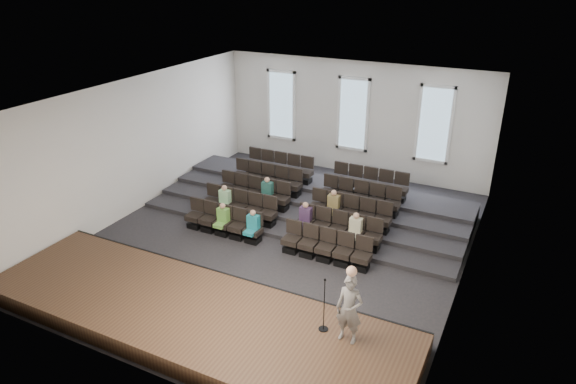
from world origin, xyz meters
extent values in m
plane|color=black|center=(0.00, 0.00, 0.00)|extent=(14.00, 14.00, 0.00)
cube|color=white|center=(0.00, 0.00, 5.01)|extent=(12.00, 14.00, 0.02)
cube|color=silver|center=(0.00, 7.02, 2.50)|extent=(12.00, 0.04, 5.00)
cube|color=silver|center=(0.00, -7.02, 2.50)|extent=(12.00, 0.04, 5.00)
cube|color=silver|center=(-6.02, 0.00, 2.50)|extent=(0.04, 14.00, 5.00)
cube|color=silver|center=(6.02, 0.00, 2.50)|extent=(0.04, 14.00, 5.00)
cube|color=#442F1D|center=(0.00, -5.10, 0.25)|extent=(11.80, 3.60, 0.50)
cube|color=black|center=(0.00, -3.33, 0.25)|extent=(11.80, 0.06, 0.52)
cube|color=black|center=(0.00, 2.33, 0.07)|extent=(11.80, 4.80, 0.15)
cube|color=black|center=(0.00, 2.85, 0.15)|extent=(11.80, 3.75, 0.30)
cube|color=black|center=(0.00, 3.38, 0.22)|extent=(11.80, 2.70, 0.45)
cube|color=black|center=(0.00, 3.90, 0.30)|extent=(11.80, 1.65, 0.60)
cube|color=black|center=(-3.13, -0.60, 0.10)|extent=(0.47, 0.43, 0.20)
cube|color=black|center=(-3.13, -0.60, 0.41)|extent=(0.55, 0.50, 0.19)
cube|color=black|center=(-3.13, -0.39, 0.82)|extent=(0.55, 0.08, 0.50)
cube|color=black|center=(-2.53, -0.60, 0.10)|extent=(0.47, 0.43, 0.20)
cube|color=black|center=(-2.53, -0.60, 0.41)|extent=(0.55, 0.50, 0.19)
cube|color=black|center=(-2.53, -0.39, 0.82)|extent=(0.55, 0.08, 0.50)
cube|color=black|center=(-1.93, -0.60, 0.10)|extent=(0.47, 0.43, 0.20)
cube|color=black|center=(-1.93, -0.60, 0.41)|extent=(0.55, 0.50, 0.19)
cube|color=black|center=(-1.93, -0.39, 0.82)|extent=(0.55, 0.08, 0.50)
cube|color=black|center=(-1.33, -0.60, 0.10)|extent=(0.47, 0.43, 0.20)
cube|color=black|center=(-1.33, -0.60, 0.41)|extent=(0.55, 0.50, 0.19)
cube|color=black|center=(-1.33, -0.39, 0.82)|extent=(0.55, 0.08, 0.50)
cube|color=black|center=(-0.73, -0.60, 0.10)|extent=(0.47, 0.43, 0.20)
cube|color=black|center=(-0.73, -0.60, 0.41)|extent=(0.55, 0.50, 0.19)
cube|color=black|center=(-0.73, -0.39, 0.82)|extent=(0.55, 0.08, 0.50)
cube|color=black|center=(0.73, -0.60, 0.10)|extent=(0.47, 0.43, 0.20)
cube|color=black|center=(0.73, -0.60, 0.41)|extent=(0.55, 0.50, 0.19)
cube|color=black|center=(0.73, -0.39, 0.82)|extent=(0.55, 0.08, 0.50)
cube|color=black|center=(1.33, -0.60, 0.10)|extent=(0.47, 0.43, 0.20)
cube|color=black|center=(1.33, -0.60, 0.41)|extent=(0.55, 0.50, 0.19)
cube|color=black|center=(1.33, -0.39, 0.82)|extent=(0.55, 0.08, 0.50)
cube|color=black|center=(1.93, -0.60, 0.10)|extent=(0.47, 0.43, 0.20)
cube|color=black|center=(1.93, -0.60, 0.41)|extent=(0.55, 0.50, 0.19)
cube|color=black|center=(1.93, -0.39, 0.82)|extent=(0.55, 0.08, 0.50)
cube|color=black|center=(2.53, -0.60, 0.10)|extent=(0.47, 0.43, 0.20)
cube|color=black|center=(2.53, -0.60, 0.41)|extent=(0.55, 0.50, 0.19)
cube|color=black|center=(2.53, -0.39, 0.82)|extent=(0.55, 0.08, 0.50)
cube|color=black|center=(3.13, -0.60, 0.10)|extent=(0.47, 0.43, 0.20)
cube|color=black|center=(3.13, -0.60, 0.41)|extent=(0.55, 0.50, 0.19)
cube|color=black|center=(3.13, -0.39, 0.82)|extent=(0.55, 0.08, 0.50)
cube|color=black|center=(-3.13, 0.45, 0.25)|extent=(0.47, 0.43, 0.20)
cube|color=black|center=(-3.13, 0.45, 0.56)|extent=(0.55, 0.50, 0.19)
cube|color=black|center=(-3.13, 0.66, 0.97)|extent=(0.55, 0.08, 0.50)
cube|color=black|center=(-2.53, 0.45, 0.25)|extent=(0.47, 0.43, 0.20)
cube|color=black|center=(-2.53, 0.45, 0.56)|extent=(0.55, 0.50, 0.19)
cube|color=black|center=(-2.53, 0.66, 0.97)|extent=(0.55, 0.08, 0.50)
cube|color=black|center=(-1.93, 0.45, 0.25)|extent=(0.47, 0.43, 0.20)
cube|color=black|center=(-1.93, 0.45, 0.56)|extent=(0.55, 0.50, 0.19)
cube|color=black|center=(-1.93, 0.66, 0.97)|extent=(0.55, 0.08, 0.50)
cube|color=black|center=(-1.33, 0.45, 0.25)|extent=(0.47, 0.43, 0.20)
cube|color=black|center=(-1.33, 0.45, 0.56)|extent=(0.55, 0.50, 0.19)
cube|color=black|center=(-1.33, 0.66, 0.97)|extent=(0.55, 0.08, 0.50)
cube|color=black|center=(-0.73, 0.45, 0.25)|extent=(0.47, 0.43, 0.20)
cube|color=black|center=(-0.73, 0.45, 0.56)|extent=(0.55, 0.50, 0.19)
cube|color=black|center=(-0.73, 0.66, 0.97)|extent=(0.55, 0.08, 0.50)
cube|color=black|center=(0.73, 0.45, 0.25)|extent=(0.47, 0.43, 0.20)
cube|color=black|center=(0.73, 0.45, 0.56)|extent=(0.55, 0.50, 0.19)
cube|color=black|center=(0.73, 0.66, 0.97)|extent=(0.55, 0.08, 0.50)
cube|color=black|center=(1.33, 0.45, 0.25)|extent=(0.47, 0.43, 0.20)
cube|color=black|center=(1.33, 0.45, 0.56)|extent=(0.55, 0.50, 0.19)
cube|color=black|center=(1.33, 0.66, 0.97)|extent=(0.55, 0.08, 0.50)
cube|color=black|center=(1.93, 0.45, 0.25)|extent=(0.47, 0.43, 0.20)
cube|color=black|center=(1.93, 0.45, 0.56)|extent=(0.55, 0.50, 0.19)
cube|color=black|center=(1.93, 0.66, 0.97)|extent=(0.55, 0.08, 0.50)
cube|color=black|center=(2.53, 0.45, 0.25)|extent=(0.47, 0.43, 0.20)
cube|color=black|center=(2.53, 0.45, 0.56)|extent=(0.55, 0.50, 0.19)
cube|color=black|center=(2.53, 0.66, 0.97)|extent=(0.55, 0.08, 0.50)
cube|color=black|center=(3.13, 0.45, 0.25)|extent=(0.47, 0.43, 0.20)
cube|color=black|center=(3.13, 0.45, 0.56)|extent=(0.55, 0.50, 0.19)
cube|color=black|center=(3.13, 0.66, 0.97)|extent=(0.55, 0.08, 0.50)
cube|color=black|center=(-3.13, 1.50, 0.40)|extent=(0.47, 0.42, 0.20)
cube|color=black|center=(-3.13, 1.50, 0.71)|extent=(0.55, 0.50, 0.19)
cube|color=black|center=(-3.13, 1.71, 1.12)|extent=(0.55, 0.08, 0.50)
cube|color=black|center=(-2.53, 1.50, 0.40)|extent=(0.47, 0.42, 0.20)
cube|color=black|center=(-2.53, 1.50, 0.71)|extent=(0.55, 0.50, 0.19)
cube|color=black|center=(-2.53, 1.71, 1.12)|extent=(0.55, 0.08, 0.50)
cube|color=black|center=(-1.93, 1.50, 0.40)|extent=(0.47, 0.42, 0.20)
cube|color=black|center=(-1.93, 1.50, 0.71)|extent=(0.55, 0.50, 0.19)
cube|color=black|center=(-1.93, 1.71, 1.12)|extent=(0.55, 0.08, 0.50)
cube|color=black|center=(-1.33, 1.50, 0.40)|extent=(0.47, 0.42, 0.20)
cube|color=black|center=(-1.33, 1.50, 0.71)|extent=(0.55, 0.50, 0.19)
cube|color=black|center=(-1.33, 1.71, 1.12)|extent=(0.55, 0.08, 0.50)
cube|color=black|center=(-0.73, 1.50, 0.40)|extent=(0.47, 0.42, 0.20)
cube|color=black|center=(-0.73, 1.50, 0.71)|extent=(0.55, 0.50, 0.19)
cube|color=black|center=(-0.73, 1.71, 1.12)|extent=(0.55, 0.08, 0.50)
cube|color=black|center=(0.73, 1.50, 0.40)|extent=(0.47, 0.42, 0.20)
cube|color=black|center=(0.73, 1.50, 0.71)|extent=(0.55, 0.50, 0.19)
cube|color=black|center=(0.73, 1.71, 1.12)|extent=(0.55, 0.08, 0.50)
cube|color=black|center=(1.33, 1.50, 0.40)|extent=(0.47, 0.42, 0.20)
cube|color=black|center=(1.33, 1.50, 0.71)|extent=(0.55, 0.50, 0.19)
cube|color=black|center=(1.33, 1.71, 1.12)|extent=(0.55, 0.08, 0.50)
cube|color=black|center=(1.93, 1.50, 0.40)|extent=(0.47, 0.42, 0.20)
cube|color=black|center=(1.93, 1.50, 0.71)|extent=(0.55, 0.50, 0.19)
cube|color=black|center=(1.93, 1.71, 1.12)|extent=(0.55, 0.08, 0.50)
cube|color=black|center=(2.53, 1.50, 0.40)|extent=(0.47, 0.42, 0.20)
cube|color=black|center=(2.53, 1.50, 0.71)|extent=(0.55, 0.50, 0.19)
cube|color=black|center=(2.53, 1.71, 1.12)|extent=(0.55, 0.08, 0.50)
cube|color=black|center=(3.13, 1.50, 0.40)|extent=(0.47, 0.42, 0.20)
cube|color=black|center=(3.13, 1.50, 0.71)|extent=(0.55, 0.50, 0.19)
cube|color=black|center=(3.13, 1.71, 1.12)|extent=(0.55, 0.08, 0.50)
cube|color=black|center=(-3.13, 2.55, 0.55)|extent=(0.47, 0.42, 0.20)
cube|color=black|center=(-3.13, 2.55, 0.86)|extent=(0.55, 0.50, 0.19)
cube|color=black|center=(-3.13, 2.76, 1.27)|extent=(0.55, 0.08, 0.50)
cube|color=black|center=(-2.53, 2.55, 0.55)|extent=(0.47, 0.42, 0.20)
cube|color=black|center=(-2.53, 2.55, 0.86)|extent=(0.55, 0.50, 0.19)
cube|color=black|center=(-2.53, 2.76, 1.27)|extent=(0.55, 0.08, 0.50)
cube|color=black|center=(-1.93, 2.55, 0.55)|extent=(0.47, 0.42, 0.20)
cube|color=black|center=(-1.93, 2.55, 0.86)|extent=(0.55, 0.50, 0.19)
cube|color=black|center=(-1.93, 2.76, 1.27)|extent=(0.55, 0.08, 0.50)
cube|color=black|center=(-1.33, 2.55, 0.55)|extent=(0.47, 0.42, 0.20)
cube|color=black|center=(-1.33, 2.55, 0.86)|extent=(0.55, 0.50, 0.19)
cube|color=black|center=(-1.33, 2.76, 1.27)|extent=(0.55, 0.08, 0.50)
cube|color=black|center=(-0.73, 2.55, 0.55)|extent=(0.47, 0.42, 0.20)
cube|color=black|center=(-0.73, 2.55, 0.86)|extent=(0.55, 0.50, 0.19)
cube|color=black|center=(-0.73, 2.76, 1.27)|extent=(0.55, 0.08, 0.50)
cube|color=black|center=(0.73, 2.55, 0.55)|extent=(0.47, 0.42, 0.20)
cube|color=black|center=(0.73, 2.55, 0.86)|extent=(0.55, 0.50, 0.19)
cube|color=black|center=(0.73, 2.76, 1.27)|extent=(0.55, 0.08, 0.50)
cube|color=black|center=(1.33, 2.55, 0.55)|extent=(0.47, 0.42, 0.20)
cube|color=black|center=(1.33, 2.55, 0.86)|extent=(0.55, 0.50, 0.19)
cube|color=black|center=(1.33, 2.76, 1.27)|extent=(0.55, 0.08, 0.50)
cube|color=black|center=(1.93, 2.55, 0.55)|extent=(0.47, 0.42, 0.20)
cube|color=black|center=(1.93, 2.55, 0.86)|extent=(0.55, 0.50, 0.19)
cube|color=black|center=(1.93, 2.76, 1.27)|extent=(0.55, 0.08, 0.50)
cube|color=black|center=(2.53, 2.55, 0.55)|extent=(0.47, 0.42, 0.20)
cube|color=black|center=(2.53, 2.55, 0.86)|extent=(0.55, 0.50, 0.19)
cube|color=black|center=(2.53, 2.76, 1.27)|extent=(0.55, 0.08, 0.50)
cube|color=black|center=(3.13, 2.55, 0.55)|extent=(0.47, 0.42, 0.20)
cube|color=black|center=(3.13, 2.55, 0.86)|extent=(0.55, 0.50, 0.19)
cube|color=black|center=(3.13, 2.76, 1.27)|extent=(0.55, 0.08, 0.50)
cube|color=black|center=(-3.13, 3.60, 0.70)|extent=(0.47, 0.42, 0.20)
cube|color=black|center=(-3.13, 3.60, 1.01)|extent=(0.55, 0.50, 0.19)
cube|color=black|center=(-3.13, 3.81, 1.42)|extent=(0.55, 0.08, 0.50)
cube|color=black|center=(-2.53, 3.60, 0.70)|extent=(0.47, 0.42, 0.20)
cube|color=black|center=(-2.53, 3.60, 1.01)|extent=(0.55, 0.50, 0.19)
cube|color=black|center=(-2.53, 3.81, 1.42)|extent=(0.55, 0.08, 0.50)
cube|color=black|center=(-1.93, 3.60, 0.70)|extent=(0.47, 0.42, 0.20)
cube|color=black|center=(-1.93, 3.60, 1.01)|extent=(0.55, 0.50, 0.19)
cube|color=black|center=(-1.93, 3.81, 1.42)|extent=(0.55, 0.08, 0.50)
cube|color=black|center=(-1.33, 3.60, 0.70)|extent=(0.47, 0.42, 0.20)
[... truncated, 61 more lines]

